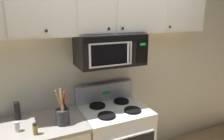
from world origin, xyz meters
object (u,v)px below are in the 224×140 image
over_range_microwave (110,50)px  pepper_mill (17,111)px  utensil_crock_charcoal (63,114)px  spice_jar (35,129)px  salt_shaker (17,127)px

over_range_microwave → pepper_mill: over_range_microwave is taller
utensil_crock_charcoal → spice_jar: size_ratio=3.44×
over_range_microwave → pepper_mill: bearing=176.0°
utensil_crock_charcoal → over_range_microwave: bearing=19.6°
over_range_microwave → spice_jar: 1.12m
salt_shaker → pepper_mill: size_ratio=0.51×
utensil_crock_charcoal → pepper_mill: 0.50m
pepper_mill → spice_jar: bearing=-70.2°
salt_shaker → pepper_mill: 0.26m
salt_shaker → pepper_mill: pepper_mill is taller
spice_jar → utensil_crock_charcoal: bearing=18.0°
salt_shaker → utensil_crock_charcoal: bearing=-5.2°
over_range_microwave → utensil_crock_charcoal: (-0.62, -0.22, -0.57)m
spice_jar → salt_shaker: bearing=140.0°
salt_shaker → over_range_microwave: bearing=9.9°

